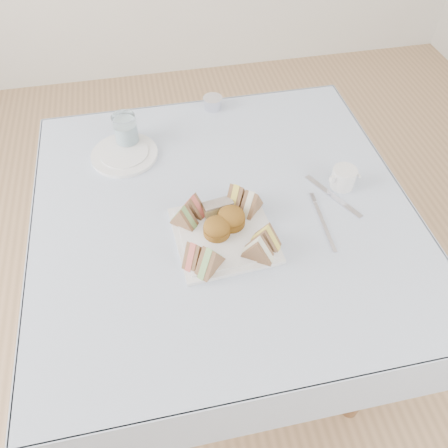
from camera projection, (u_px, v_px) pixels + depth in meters
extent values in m
plane|color=#9E7751|center=(224.00, 333.00, 1.75)|extent=(4.00, 4.00, 0.00)
cube|color=brown|center=(223.00, 283.00, 1.47)|extent=(0.90, 0.90, 0.74)
cube|color=silver|center=(223.00, 209.00, 1.19)|extent=(1.02, 1.02, 0.01)
cube|color=silver|center=(224.00, 235.00, 1.12)|extent=(0.26, 0.26, 0.01)
cylinder|color=brown|center=(217.00, 228.00, 1.09)|extent=(0.08, 0.08, 0.05)
cylinder|color=brown|center=(231.00, 218.00, 1.12)|extent=(0.09, 0.09, 0.05)
cube|color=beige|center=(218.00, 208.00, 1.15)|extent=(0.08, 0.04, 0.04)
cylinder|color=silver|center=(125.00, 154.00, 1.32)|extent=(0.21, 0.21, 0.01)
cylinder|color=white|center=(126.00, 130.00, 1.32)|extent=(0.09, 0.09, 0.10)
cylinder|color=silver|center=(213.00, 103.00, 1.47)|extent=(0.08, 0.08, 0.04)
cube|color=silver|center=(333.00, 196.00, 1.21)|extent=(0.11, 0.19, 0.00)
cube|color=silver|center=(325.00, 226.00, 1.14)|extent=(0.02, 0.17, 0.00)
cylinder|color=silver|center=(343.00, 178.00, 1.22)|extent=(0.08, 0.08, 0.06)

